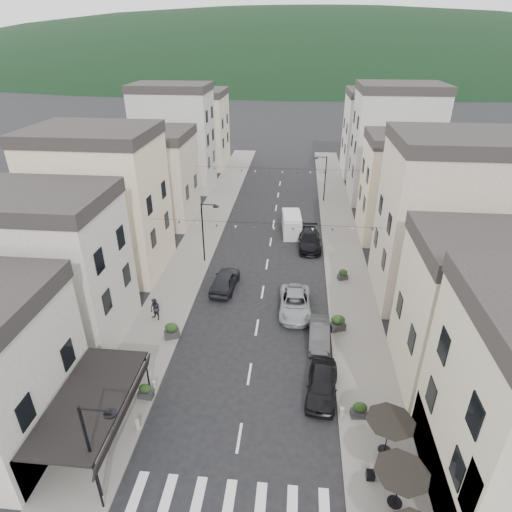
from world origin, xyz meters
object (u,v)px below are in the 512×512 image
(parked_car_b, at_px, (319,334))
(pedestrian_b, at_px, (155,309))
(parked_car_c, at_px, (295,303))
(delivery_van, at_px, (292,223))
(pedestrian_a, at_px, (132,364))
(parked_car_d, at_px, (309,240))
(parked_car_a, at_px, (322,385))
(parked_car_e, at_px, (225,281))

(parked_car_b, relative_size, pedestrian_b, 2.26)
(parked_car_b, bearing_deg, parked_car_c, 117.83)
(delivery_van, distance_m, pedestrian_a, 25.35)
(parked_car_d, bearing_deg, parked_car_a, -90.83)
(parked_car_e, distance_m, delivery_van, 13.44)
(parked_car_e, bearing_deg, parked_car_c, 160.13)
(parked_car_c, distance_m, pedestrian_a, 13.23)
(parked_car_d, xyz_separation_m, pedestrian_b, (-11.88, -14.11, 0.22))
(parked_car_a, distance_m, parked_car_c, 8.89)
(delivery_van, bearing_deg, pedestrian_b, -124.43)
(parked_car_b, height_order, parked_car_e, parked_car_e)
(parked_car_c, bearing_deg, pedestrian_a, -142.40)
(parked_car_b, bearing_deg, delivery_van, 98.94)
(delivery_van, bearing_deg, parked_car_d, -64.43)
(parked_car_a, xyz_separation_m, pedestrian_a, (-12.05, 0.35, 0.28))
(parked_car_c, xyz_separation_m, pedestrian_b, (-10.63, -2.31, 0.28))
(parked_car_b, xyz_separation_m, pedestrian_b, (-12.43, 1.31, 0.35))
(delivery_van, bearing_deg, parked_car_b, -87.17)
(pedestrian_b, bearing_deg, parked_car_b, 19.81)
(parked_car_a, bearing_deg, delivery_van, 102.03)
(parked_car_b, distance_m, pedestrian_a, 12.95)
(parked_car_d, distance_m, pedestrian_b, 18.45)
(delivery_van, relative_size, pedestrian_a, 2.70)
(parked_car_c, relative_size, delivery_van, 1.07)
(parked_car_e, distance_m, pedestrian_b, 6.84)
(pedestrian_a, bearing_deg, parked_car_e, 42.25)
(parked_car_a, relative_size, parked_car_c, 0.84)
(parked_car_c, distance_m, parked_car_e, 6.72)
(parked_car_a, height_order, pedestrian_a, pedestrian_a)
(parked_car_a, distance_m, delivery_van, 23.96)
(parked_car_c, height_order, pedestrian_a, pedestrian_a)
(parked_car_a, xyz_separation_m, parked_car_c, (-1.80, 8.71, -0.02))
(parked_car_d, relative_size, pedestrian_b, 3.05)
(parked_car_d, height_order, parked_car_e, parked_car_e)
(parked_car_c, bearing_deg, pedestrian_b, -169.35)
(parked_car_b, height_order, parked_car_c, parked_car_c)
(parked_car_d, height_order, pedestrian_a, pedestrian_a)
(parked_car_e, relative_size, pedestrian_a, 2.57)
(parked_car_a, bearing_deg, parked_car_b, 96.09)
(pedestrian_a, xyz_separation_m, pedestrian_b, (-0.38, 6.05, -0.02))
(parked_car_b, height_order, pedestrian_b, pedestrian_b)
(pedestrian_a, bearing_deg, parked_car_c, 11.80)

